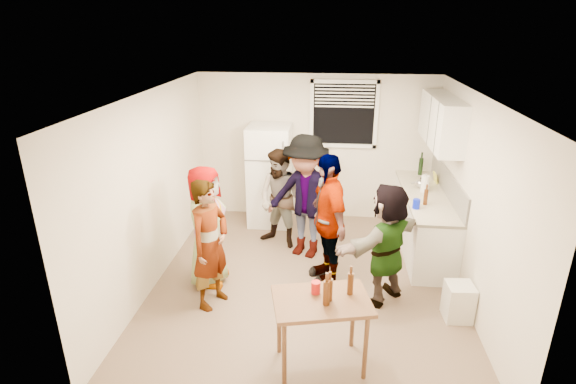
# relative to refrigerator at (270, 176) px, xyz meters

# --- Properties ---
(room) EXTENTS (4.00, 4.50, 2.50)m
(room) POSITION_rel_refrigerator_xyz_m (0.75, -1.88, -0.85)
(room) COLOR silver
(room) RESTS_ON ground
(window) EXTENTS (1.12, 0.10, 1.06)m
(window) POSITION_rel_refrigerator_xyz_m (1.20, 0.33, 1.00)
(window) COLOR white
(window) RESTS_ON room
(refrigerator) EXTENTS (0.70, 0.70, 1.70)m
(refrigerator) POSITION_rel_refrigerator_xyz_m (0.00, 0.00, 0.00)
(refrigerator) COLOR white
(refrigerator) RESTS_ON ground
(counter_lower) EXTENTS (0.60, 2.20, 0.86)m
(counter_lower) POSITION_rel_refrigerator_xyz_m (2.45, -0.73, -0.42)
(counter_lower) COLOR white
(counter_lower) RESTS_ON ground
(countertop) EXTENTS (0.64, 2.22, 0.04)m
(countertop) POSITION_rel_refrigerator_xyz_m (2.45, -0.73, 0.03)
(countertop) COLOR beige
(countertop) RESTS_ON counter_lower
(backsplash) EXTENTS (0.03, 2.20, 0.36)m
(backsplash) POSITION_rel_refrigerator_xyz_m (2.74, -0.73, 0.23)
(backsplash) COLOR #A59F96
(backsplash) RESTS_ON countertop
(upper_cabinets) EXTENTS (0.34, 1.60, 0.70)m
(upper_cabinets) POSITION_rel_refrigerator_xyz_m (2.58, -0.53, 1.10)
(upper_cabinets) COLOR white
(upper_cabinets) RESTS_ON room
(kettle) EXTENTS (0.25, 0.23, 0.18)m
(kettle) POSITION_rel_refrigerator_xyz_m (2.40, -0.47, 0.05)
(kettle) COLOR silver
(kettle) RESTS_ON countertop
(paper_towel) EXTENTS (0.12, 0.12, 0.25)m
(paper_towel) POSITION_rel_refrigerator_xyz_m (2.43, -0.63, 0.05)
(paper_towel) COLOR white
(paper_towel) RESTS_ON countertop
(wine_bottle) EXTENTS (0.07, 0.07, 0.28)m
(wine_bottle) POSITION_rel_refrigerator_xyz_m (2.50, 0.17, 0.05)
(wine_bottle) COLOR black
(wine_bottle) RESTS_ON countertop
(beer_bottle_counter) EXTENTS (0.06, 0.06, 0.22)m
(beer_bottle_counter) POSITION_rel_refrigerator_xyz_m (2.35, -1.15, 0.05)
(beer_bottle_counter) COLOR #47230C
(beer_bottle_counter) RESTS_ON countertop
(blue_cup) EXTENTS (0.10, 0.10, 0.13)m
(blue_cup) POSITION_rel_refrigerator_xyz_m (2.20, -1.30, 0.05)
(blue_cup) COLOR #0919CD
(blue_cup) RESTS_ON countertop
(picture_frame) EXTENTS (0.02, 0.19, 0.16)m
(picture_frame) POSITION_rel_refrigerator_xyz_m (2.67, -0.20, 0.13)
(picture_frame) COLOR #DFDB45
(picture_frame) RESTS_ON countertop
(trash_bin) EXTENTS (0.33, 0.33, 0.45)m
(trash_bin) POSITION_rel_refrigerator_xyz_m (2.57, -2.47, -0.60)
(trash_bin) COLOR silver
(trash_bin) RESTS_ON ground
(serving_table) EXTENTS (1.05, 0.82, 0.79)m
(serving_table) POSITION_rel_refrigerator_xyz_m (0.99, -3.41, -0.85)
(serving_table) COLOR brown
(serving_table) RESTS_ON ground
(beer_bottle_table) EXTENTS (0.07, 0.07, 0.25)m
(beer_bottle_table) POSITION_rel_refrigerator_xyz_m (1.04, -3.49, -0.06)
(beer_bottle_table) COLOR #47230C
(beer_bottle_table) RESTS_ON serving_table
(red_cup) EXTENTS (0.09, 0.09, 0.12)m
(red_cup) POSITION_rel_refrigerator_xyz_m (0.93, -3.31, -0.06)
(red_cup) COLOR red
(red_cup) RESTS_ON serving_table
(guest_grey) EXTENTS (1.66, 0.87, 0.52)m
(guest_grey) POSITION_rel_refrigerator_xyz_m (-0.54, -1.98, -0.85)
(guest_grey) COLOR gray
(guest_grey) RESTS_ON ground
(guest_stripe) EXTENTS (1.72, 1.19, 0.39)m
(guest_stripe) POSITION_rel_refrigerator_xyz_m (-0.37, -2.47, -0.85)
(guest_stripe) COLOR #141933
(guest_stripe) RESTS_ON ground
(guest_back_left) EXTENTS (1.35, 1.71, 0.58)m
(guest_back_left) POSITION_rel_refrigerator_xyz_m (0.29, -0.84, -0.85)
(guest_back_left) COLOR brown
(guest_back_left) RESTS_ON ground
(guest_back_right) EXTENTS (1.78, 2.15, 0.68)m
(guest_back_right) POSITION_rel_refrigerator_xyz_m (0.68, -1.10, -0.85)
(guest_back_right) COLOR #414146
(guest_back_right) RESTS_ON ground
(guest_black) EXTENTS (2.01, 1.58, 0.43)m
(guest_black) POSITION_rel_refrigerator_xyz_m (1.01, -1.74, -0.85)
(guest_black) COLOR black
(guest_black) RESTS_ON ground
(guest_orange) EXTENTS (2.10, 2.10, 0.46)m
(guest_orange) POSITION_rel_refrigerator_xyz_m (1.73, -2.15, -0.85)
(guest_orange) COLOR #E47959
(guest_orange) RESTS_ON ground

